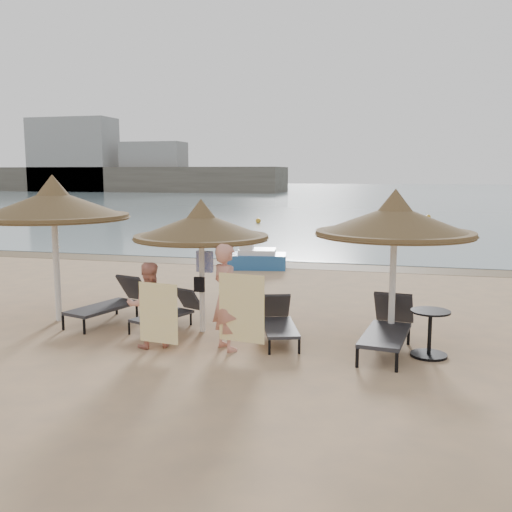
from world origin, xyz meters
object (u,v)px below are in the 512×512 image
Objects in this scene: palapa_left at (53,205)px; palapa_right at (395,221)px; person_left at (148,298)px; lounger_near_left at (170,311)px; lounger_far_left at (112,302)px; lounger_far_right at (388,327)px; palapa_center at (201,226)px; lounger_near_right at (278,321)px; side_table at (430,335)px; person_right at (226,288)px; pedal_boat at (256,258)px.

palapa_left reaches higher than palapa_right.
palapa_left is 1.73× the size of person_left.
palapa_right reaches higher than lounger_near_left.
lounger_far_right is at bearing 9.82° from lounger_far_left.
palapa_left is at bearing 179.36° from palapa_center.
lounger_far_right is at bearing -23.41° from lounger_near_right.
side_table reaches higher than lounger_near_right.
lounger_near_left is (-4.44, 0.05, -1.96)m from palapa_right.
palapa_center is 1.55× the size of lounger_near_left.
pedal_boat is (-1.63, 8.66, -0.79)m from person_right.
person_left is 0.81× the size of person_right.
palapa_left is at bearing -117.94° from pedal_boat.
lounger_far_right is at bearing -5.07° from palapa_center.
palapa_left is 1.82× the size of lounger_near_left.
pedal_boat is at bearing 120.72° from palapa_right.
lounger_near_right is 0.82× the size of person_right.
side_table is (0.71, -0.20, -0.04)m from lounger_far_right.
lounger_near_right is at bearing 8.96° from lounger_far_left.
lounger_far_left is 5.84m from lounger_far_right.
lounger_far_right reaches higher than side_table.
palapa_right is at bearing 136.40° from side_table.
palapa_right is at bearing -116.46° from person_right.
palapa_center is 1.47× the size of person_left.
lounger_far_left is at bearing 18.76° from person_right.
lounger_near_right is at bearing -177.70° from lounger_far_right.
palapa_center reaches higher than side_table.
lounger_near_left is at bearing -99.60° from pedal_boat.
side_table is 9.68m from pedal_boat.
person_right reaches higher than lounger_near_left.
person_right reaches higher than lounger_near_right.
lounger_far_right is 0.97× the size of person_right.
palapa_center is at bearing -145.49° from person_left.
lounger_near_right is (3.76, -0.49, -0.05)m from lounger_far_left.
palapa_left is 1.49× the size of lounger_far_left.
lounger_near_right is at bearing 14.85° from lounger_near_left.
palapa_left reaches higher than lounger_near_right.
palapa_left reaches higher than lounger_far_left.
side_table is at bearing -6.91° from palapa_center.
person_right is (-3.53, -0.46, 0.74)m from side_table.
palapa_right is at bearing 90.50° from lounger_far_right.
lounger_near_left is 2.13× the size of side_table.
person_left is at bearing -98.66° from pedal_boat.
lounger_far_left is at bearing -165.77° from lounger_near_left.
lounger_near_left is at bearing 179.34° from palapa_right.
lounger_near_left is at bearing 172.42° from side_table.
person_left is at bearing -116.34° from palapa_center.
lounger_near_left is 0.95× the size of person_left.
palapa_center reaches higher than lounger_far_right.
palapa_center is 2.38m from lounger_near_right.
person_left is 0.88× the size of pedal_boat.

